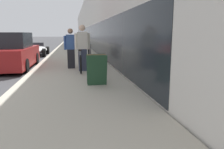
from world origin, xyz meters
TOP-DOWN VIEW (x-y plane):
  - sidewalk_slab at (4.97, 21.00)m, footprint 3.46×70.00m
  - storefront_facade at (11.74, 29.00)m, footprint 10.01×70.00m
  - tandem_bicycle at (5.25, 2.95)m, footprint 0.52×2.78m
  - person_rider at (5.36, 2.59)m, footprint 0.62×0.24m
  - person_bystander at (4.89, 3.35)m, footprint 0.58×0.23m
  - bike_rack_hoop at (5.92, 6.12)m, footprint 0.05×0.60m
  - cruiser_bike_nearest at (5.97, 7.22)m, footprint 0.52×1.81m
  - sandwich_board_sign at (5.65, 0.07)m, footprint 0.56×0.56m
  - parked_sedan_curbside at (2.14, 4.51)m, footprint 1.98×4.48m
  - vintage_roadster_curbside at (2.19, 10.69)m, footprint 1.81×3.91m

SIDE VIEW (x-z plane):
  - sidewalk_slab at x=4.97m, z-range 0.00..0.13m
  - vintage_roadster_curbside at x=2.19m, z-range -0.07..0.87m
  - cruiser_bike_nearest at x=5.97m, z-range 0.06..0.93m
  - tandem_bicycle at x=5.25m, z-range 0.06..0.95m
  - sandwich_board_sign at x=5.65m, z-range 0.13..1.03m
  - bike_rack_hoop at x=5.92m, z-range 0.22..1.06m
  - parked_sedan_curbside at x=2.14m, z-range -0.08..1.58m
  - person_bystander at x=4.89m, z-range 0.13..1.83m
  - person_rider at x=5.36m, z-range 0.13..1.96m
  - storefront_facade at x=11.74m, z-range -0.01..6.29m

